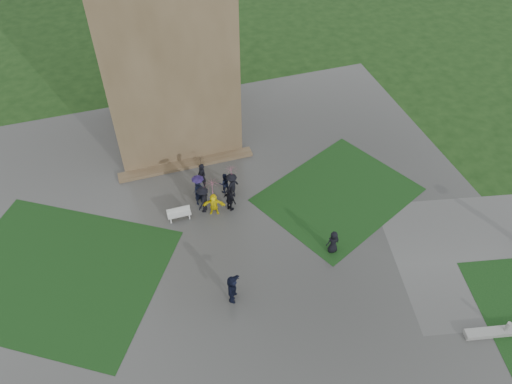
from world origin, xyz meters
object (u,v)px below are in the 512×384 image
object	(u,v)px
tower	(157,8)
pedestrian_mid	(232,288)
pedestrian_near	(333,242)
bench	(179,214)

from	to	relation	value
tower	pedestrian_mid	world-z (taller)	tower
tower	pedestrian_near	size ratio (longest dim) A/B	11.83
tower	bench	distance (m)	12.47
pedestrian_mid	pedestrian_near	xyz separation A→B (m)	(6.19, 1.32, -0.11)
bench	pedestrian_mid	bearing A→B (deg)	-76.41
tower	pedestrian_near	distance (m)	17.41
pedestrian_near	tower	bearing A→B (deg)	-68.63
pedestrian_mid	pedestrian_near	size ratio (longest dim) A/B	1.15
bench	tower	bearing A→B (deg)	81.47
tower	bench	bearing A→B (deg)	-98.86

